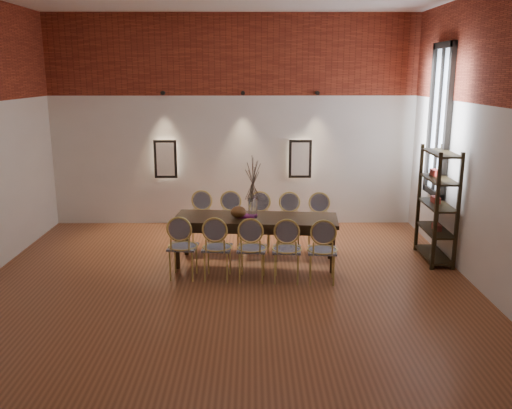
{
  "coord_description": "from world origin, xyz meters",
  "views": [
    {
      "loc": [
        0.37,
        -6.93,
        2.92
      ],
      "look_at": [
        0.43,
        0.74,
        1.05
      ],
      "focal_mm": 38.0,
      "sensor_mm": 36.0,
      "label": 1
    }
  ],
  "objects_px": {
    "chair_near_a": "(183,247)",
    "chair_near_b": "(217,247)",
    "chair_far_c": "(259,223)",
    "vase": "(253,208)",
    "chair_far_a": "(200,221)",
    "chair_far_e": "(319,224)",
    "bowl": "(238,212)",
    "shelving_rack": "(437,205)",
    "dining_table": "(256,240)",
    "book": "(246,216)",
    "chair_far_b": "(230,222)",
    "chair_near_e": "(322,250)",
    "chair_far_d": "(289,223)",
    "chair_near_c": "(252,248)",
    "chair_near_d": "(287,249)"
  },
  "relations": [
    {
      "from": "chair_far_b",
      "to": "chair_near_c",
      "type": "bearing_deg",
      "value": 110.16
    },
    {
      "from": "chair_far_b",
      "to": "chair_far_e",
      "type": "xyz_separation_m",
      "value": [
        1.5,
        -0.13,
        0.0
      ]
    },
    {
      "from": "chair_near_a",
      "to": "book",
      "type": "xyz_separation_m",
      "value": [
        0.91,
        0.61,
        0.3
      ]
    },
    {
      "from": "chair_near_e",
      "to": "chair_far_a",
      "type": "height_order",
      "value": "same"
    },
    {
      "from": "chair_far_d",
      "to": "shelving_rack",
      "type": "bearing_deg",
      "value": 173.45
    },
    {
      "from": "chair_far_c",
      "to": "bowl",
      "type": "height_order",
      "value": "chair_far_c"
    },
    {
      "from": "chair_near_d",
      "to": "book",
      "type": "height_order",
      "value": "chair_near_d"
    },
    {
      "from": "chair_near_b",
      "to": "chair_far_e",
      "type": "distance_m",
      "value": 2.03
    },
    {
      "from": "dining_table",
      "to": "vase",
      "type": "relative_size",
      "value": 8.36
    },
    {
      "from": "chair_near_a",
      "to": "chair_near_b",
      "type": "bearing_deg",
      "value": 0.0
    },
    {
      "from": "dining_table",
      "to": "chair_far_c",
      "type": "bearing_deg",
      "value": 90.0
    },
    {
      "from": "chair_near_c",
      "to": "chair_near_d",
      "type": "distance_m",
      "value": 0.5
    },
    {
      "from": "chair_far_a",
      "to": "chair_far_e",
      "type": "xyz_separation_m",
      "value": [
        2.0,
        -0.18,
        0.0
      ]
    },
    {
      "from": "chair_near_b",
      "to": "book",
      "type": "xyz_separation_m",
      "value": [
        0.41,
        0.66,
        0.3
      ]
    },
    {
      "from": "chair_near_b",
      "to": "bowl",
      "type": "height_order",
      "value": "chair_near_b"
    },
    {
      "from": "dining_table",
      "to": "chair_near_c",
      "type": "xyz_separation_m",
      "value": [
        -0.06,
        -0.68,
        0.09
      ]
    },
    {
      "from": "dining_table",
      "to": "book",
      "type": "bearing_deg",
      "value": 177.17
    },
    {
      "from": "chair_near_e",
      "to": "chair_far_c",
      "type": "relative_size",
      "value": 1.0
    },
    {
      "from": "chair_near_d",
      "to": "book",
      "type": "bearing_deg",
      "value": 133.47
    },
    {
      "from": "chair_near_a",
      "to": "chair_far_a",
      "type": "distance_m",
      "value": 1.37
    },
    {
      "from": "chair_near_a",
      "to": "vase",
      "type": "bearing_deg",
      "value": 35.51
    },
    {
      "from": "chair_far_b",
      "to": "book",
      "type": "height_order",
      "value": "chair_far_b"
    },
    {
      "from": "chair_far_a",
      "to": "bowl",
      "type": "bearing_deg",
      "value": 135.22
    },
    {
      "from": "chair_far_a",
      "to": "shelving_rack",
      "type": "height_order",
      "value": "shelving_rack"
    },
    {
      "from": "bowl",
      "to": "shelving_rack",
      "type": "xyz_separation_m",
      "value": [
        3.12,
        0.19,
        0.06
      ]
    },
    {
      "from": "chair_near_d",
      "to": "chair_far_b",
      "type": "distance_m",
      "value": 1.69
    },
    {
      "from": "chair_far_e",
      "to": "book",
      "type": "height_order",
      "value": "chair_far_e"
    },
    {
      "from": "chair_far_c",
      "to": "shelving_rack",
      "type": "height_order",
      "value": "shelving_rack"
    },
    {
      "from": "chair_near_c",
      "to": "shelving_rack",
      "type": "relative_size",
      "value": 0.52
    },
    {
      "from": "chair_far_d",
      "to": "vase",
      "type": "xyz_separation_m",
      "value": [
        -0.61,
        -0.63,
        0.43
      ]
    },
    {
      "from": "chair_near_e",
      "to": "shelving_rack",
      "type": "bearing_deg",
      "value": 31.05
    },
    {
      "from": "dining_table",
      "to": "chair_far_b",
      "type": "distance_m",
      "value": 0.85
    },
    {
      "from": "chair_near_e",
      "to": "chair_far_c",
      "type": "bearing_deg",
      "value": 126.29
    },
    {
      "from": "chair_far_a",
      "to": "vase",
      "type": "xyz_separation_m",
      "value": [
        0.89,
        -0.77,
        0.43
      ]
    },
    {
      "from": "chair_near_a",
      "to": "chair_near_b",
      "type": "relative_size",
      "value": 1.0
    },
    {
      "from": "chair_near_b",
      "to": "chair_far_b",
      "type": "height_order",
      "value": "same"
    },
    {
      "from": "chair_far_c",
      "to": "vase",
      "type": "xyz_separation_m",
      "value": [
        -0.11,
        -0.68,
        0.43
      ]
    },
    {
      "from": "chair_near_d",
      "to": "chair_far_a",
      "type": "bearing_deg",
      "value": 137.76
    },
    {
      "from": "chair_far_a",
      "to": "bowl",
      "type": "relative_size",
      "value": 3.92
    },
    {
      "from": "chair_far_d",
      "to": "chair_far_e",
      "type": "bearing_deg",
      "value": -180.0
    },
    {
      "from": "chair_near_a",
      "to": "bowl",
      "type": "xyz_separation_m",
      "value": [
        0.79,
        0.56,
        0.37
      ]
    },
    {
      "from": "chair_near_d",
      "to": "book",
      "type": "xyz_separation_m",
      "value": [
        -0.59,
        0.75,
        0.3
      ]
    },
    {
      "from": "chair_near_c",
      "to": "bowl",
      "type": "height_order",
      "value": "chair_near_c"
    },
    {
      "from": "chair_far_b",
      "to": "chair_far_c",
      "type": "height_order",
      "value": "same"
    },
    {
      "from": "bowl",
      "to": "vase",
      "type": "bearing_deg",
      "value": 7.76
    },
    {
      "from": "chair_far_c",
      "to": "book",
      "type": "xyz_separation_m",
      "value": [
        -0.21,
        -0.66,
        0.3
      ]
    },
    {
      "from": "chair_far_a",
      "to": "chair_far_b",
      "type": "distance_m",
      "value": 0.5
    },
    {
      "from": "dining_table",
      "to": "chair_near_d",
      "type": "xyz_separation_m",
      "value": [
        0.44,
        -0.73,
        0.09
      ]
    },
    {
      "from": "chair_far_b",
      "to": "chair_far_d",
      "type": "bearing_deg",
      "value": 180.0
    },
    {
      "from": "chair_far_a",
      "to": "chair_far_e",
      "type": "bearing_deg",
      "value": -180.0
    }
  ]
}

